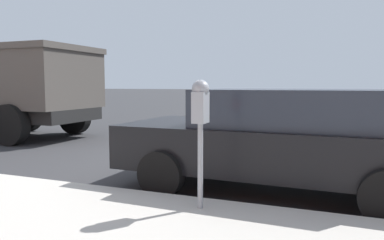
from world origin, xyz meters
TOP-DOWN VIEW (x-y plane):
  - ground_plane at (0.00, 0.00)m, footprint 220.00×220.00m
  - parking_meter at (-2.56, -0.74)m, footprint 0.21×0.19m
  - car_black at (-1.01, -1.38)m, footprint 2.19×4.47m

SIDE VIEW (x-z plane):
  - ground_plane at x=0.00m, z-range 0.00..0.00m
  - car_black at x=-1.01m, z-range 0.04..1.50m
  - parking_meter at x=-2.56m, z-range 0.53..1.95m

